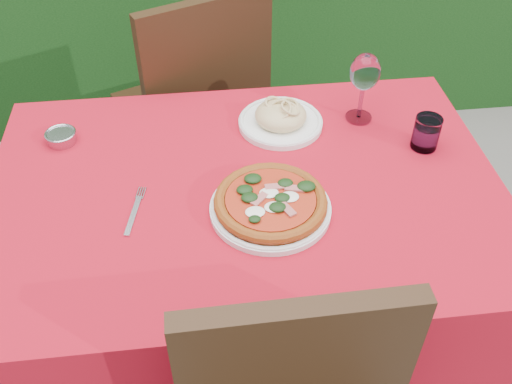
{
  "coord_description": "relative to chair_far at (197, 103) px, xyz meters",
  "views": [
    {
      "loc": [
        -0.1,
        -1.03,
        1.68
      ],
      "look_at": [
        0.02,
        -0.05,
        0.77
      ],
      "focal_mm": 40.0,
      "sensor_mm": 36.0,
      "label": 1
    }
  ],
  "objects": [
    {
      "name": "ground",
      "position": [
        0.1,
        -0.66,
        -0.56
      ],
      "size": [
        60.0,
        60.0,
        0.0
      ],
      "primitive_type": "plane",
      "color": "#66625D",
      "rests_on": "ground"
    },
    {
      "name": "dining_table",
      "position": [
        0.1,
        -0.66,
        0.04
      ],
      "size": [
        1.26,
        0.86,
        0.75
      ],
      "color": "#432C15",
      "rests_on": "ground"
    },
    {
      "name": "chair_far",
      "position": [
        0.0,
        0.0,
        0.0
      ],
      "size": [
        0.58,
        0.58,
        0.97
      ],
      "rotation": [
        0.0,
        0.0,
        3.55
      ],
      "color": "black",
      "rests_on": "ground"
    },
    {
      "name": "pizza_plate",
      "position": [
        0.15,
        -0.76,
        0.21
      ],
      "size": [
        0.34,
        0.34,
        0.05
      ],
      "rotation": [
        0.0,
        0.0,
        -0.41
      ],
      "color": "white",
      "rests_on": "dining_table"
    },
    {
      "name": "pasta_plate",
      "position": [
        0.23,
        -0.42,
        0.21
      ],
      "size": [
        0.23,
        0.23,
        0.07
      ],
      "rotation": [
        0.0,
        0.0,
        -0.36
      ],
      "color": "white",
      "rests_on": "dining_table"
    },
    {
      "name": "water_glass",
      "position": [
        0.58,
        -0.56,
        0.23
      ],
      "size": [
        0.07,
        0.07,
        0.09
      ],
      "color": "silver",
      "rests_on": "dining_table"
    },
    {
      "name": "wine_glass",
      "position": [
        0.45,
        -0.42,
        0.33
      ],
      "size": [
        0.08,
        0.08,
        0.2
      ],
      "color": "silver",
      "rests_on": "dining_table"
    },
    {
      "name": "fork",
      "position": [
        -0.16,
        -0.74,
        0.19
      ],
      "size": [
        0.06,
        0.17,
        0.0
      ],
      "primitive_type": "cube",
      "rotation": [
        0.0,
        0.0,
        -0.19
      ],
      "color": "silver",
      "rests_on": "dining_table"
    },
    {
      "name": "steel_ramekin",
      "position": [
        -0.36,
        -0.43,
        0.2
      ],
      "size": [
        0.08,
        0.08,
        0.03
      ],
      "primitive_type": "cylinder",
      "color": "#B1B1B8",
      "rests_on": "dining_table"
    }
  ]
}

